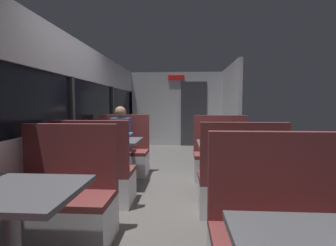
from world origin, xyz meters
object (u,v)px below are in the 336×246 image
object	(u,v)px
bench_near_window_facing_entry	(64,206)
bench_mid_window_facing_entry	(122,156)
seated_passenger	(121,146)
dining_table_rear_aisle	(229,150)
bench_rear_aisle_facing_end	(239,187)
bench_mid_window_facing_end	(96,179)
dining_table_near_window	(11,203)
dining_table_mid_window	(111,146)
bench_rear_aisle_facing_entry	(221,160)

from	to	relation	value
bench_near_window_facing_entry	bench_mid_window_facing_entry	world-z (taller)	same
bench_mid_window_facing_entry	seated_passenger	xyz separation A→B (m)	(0.00, -0.07, 0.21)
bench_mid_window_facing_entry	dining_table_rear_aisle	distance (m)	2.03
bench_rear_aisle_facing_end	seated_passenger	size ratio (longest dim) A/B	0.87
bench_mid_window_facing_end	dining_table_near_window	bearing A→B (deg)	-90.00
dining_table_near_window	seated_passenger	xyz separation A→B (m)	(0.00, 2.89, -0.10)
dining_table_mid_window	bench_mid_window_facing_end	xyz separation A→B (m)	(0.00, -0.70, -0.31)
bench_mid_window_facing_entry	bench_rear_aisle_facing_end	size ratio (longest dim) A/B	1.00
bench_rear_aisle_facing_entry	seated_passenger	xyz separation A→B (m)	(-1.79, 0.13, 0.21)
dining_table_mid_window	seated_passenger	world-z (taller)	seated_passenger
bench_mid_window_facing_end	dining_table_rear_aisle	bearing A→B (deg)	15.59
dining_table_rear_aisle	bench_near_window_facing_entry	bearing A→B (deg)	-142.71
dining_table_near_window	dining_table_rear_aisle	size ratio (longest dim) A/B	1.00
seated_passenger	bench_rear_aisle_facing_end	bearing A→B (deg)	-40.46
bench_mid_window_facing_entry	seated_passenger	distance (m)	0.22
dining_table_near_window	bench_mid_window_facing_end	world-z (taller)	bench_mid_window_facing_end
dining_table_mid_window	bench_rear_aisle_facing_entry	bearing A→B (deg)	15.59
dining_table_near_window	seated_passenger	world-z (taller)	seated_passenger
seated_passenger	dining_table_mid_window	bearing A→B (deg)	-90.00
bench_mid_window_facing_end	seated_passenger	xyz separation A→B (m)	(0.00, 1.33, 0.21)
bench_rear_aisle_facing_entry	bench_mid_window_facing_end	bearing A→B (deg)	-146.19
dining_table_rear_aisle	seated_passenger	size ratio (longest dim) A/B	0.71
dining_table_near_window	bench_rear_aisle_facing_entry	world-z (taller)	bench_rear_aisle_facing_entry
dining_table_near_window	bench_mid_window_facing_end	distance (m)	1.59
bench_mid_window_facing_end	dining_table_rear_aisle	world-z (taller)	bench_mid_window_facing_end
bench_mid_window_facing_entry	dining_table_near_window	bearing A→B (deg)	-90.00
bench_rear_aisle_facing_end	bench_mid_window_facing_end	bearing A→B (deg)	173.62
dining_table_near_window	dining_table_rear_aisle	distance (m)	2.73
bench_mid_window_facing_entry	bench_rear_aisle_facing_entry	bearing A→B (deg)	-6.38
bench_rear_aisle_facing_end	bench_rear_aisle_facing_entry	world-z (taller)	same
bench_mid_window_facing_end	bench_rear_aisle_facing_end	xyz separation A→B (m)	(1.79, -0.20, 0.00)
bench_near_window_facing_entry	seated_passenger	size ratio (longest dim) A/B	0.87
bench_mid_window_facing_end	bench_mid_window_facing_entry	world-z (taller)	same
dining_table_mid_window	seated_passenger	xyz separation A→B (m)	(0.00, 0.63, -0.10)
dining_table_near_window	seated_passenger	bearing A→B (deg)	90.00
bench_rear_aisle_facing_end	bench_near_window_facing_entry	bearing A→B (deg)	-159.65
dining_table_mid_window	dining_table_rear_aisle	xyz separation A→B (m)	(1.79, -0.20, 0.00)
dining_table_near_window	bench_near_window_facing_entry	distance (m)	0.77
dining_table_mid_window	bench_rear_aisle_facing_end	xyz separation A→B (m)	(1.79, -0.90, -0.31)
dining_table_mid_window	bench_mid_window_facing_entry	world-z (taller)	bench_mid_window_facing_entry
bench_mid_window_facing_end	bench_near_window_facing_entry	bearing A→B (deg)	-90.00
dining_table_near_window	bench_rear_aisle_facing_end	bearing A→B (deg)	37.29
bench_near_window_facing_entry	bench_mid_window_facing_entry	distance (m)	2.26
dining_table_rear_aisle	bench_rear_aisle_facing_end	world-z (taller)	bench_rear_aisle_facing_end
dining_table_rear_aisle	bench_rear_aisle_facing_end	xyz separation A→B (m)	(0.00, -0.70, -0.31)
bench_near_window_facing_entry	bench_mid_window_facing_end	distance (m)	0.86
dining_table_near_window	bench_mid_window_facing_end	size ratio (longest dim) A/B	0.82
bench_near_window_facing_entry	dining_table_rear_aisle	bearing A→B (deg)	37.29
dining_table_rear_aisle	dining_table_mid_window	bearing A→B (deg)	173.62
dining_table_near_window	dining_table_rear_aisle	xyz separation A→B (m)	(1.79, 2.06, 0.00)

